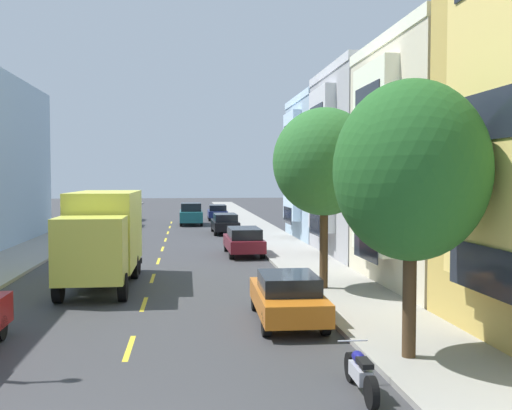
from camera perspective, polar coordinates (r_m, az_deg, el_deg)
ground_plane at (r=37.75m, az=-8.90°, el=-3.69°), size 160.00×160.00×0.00m
sidewalk_left at (r=36.73m, az=-20.19°, el=-3.89°), size 3.20×120.00×0.14m
sidewalk_right at (r=36.18m, az=2.31°, el=-3.83°), size 3.20×120.00×0.14m
lane_centerline_dashes at (r=32.30m, az=-9.27°, el=-4.77°), size 0.14×47.20×0.01m
townhouse_second_cream at (r=24.76m, az=23.54°, el=3.33°), size 11.22×8.42×9.52m
townhouse_third_dove_grey at (r=33.17m, az=18.50°, el=3.54°), size 14.54×8.42×9.91m
townhouse_fourth_powder_blue at (r=40.70m, az=11.62°, el=3.22°), size 11.92×8.42×9.58m
street_tree_nearest at (r=13.53m, az=14.85°, el=3.22°), size 3.48×3.48×6.24m
street_tree_second at (r=21.47m, az=6.66°, el=4.17°), size 3.75×3.75×6.59m
delivery_box_truck at (r=23.57m, az=-14.61°, el=-2.69°), size 2.40×7.67×3.62m
parked_suv_white at (r=51.51m, az=-13.05°, el=-0.91°), size 2.09×4.86×1.93m
parked_wagon_burgundy at (r=31.54m, az=-1.21°, el=-3.46°), size 1.90×4.73×1.50m
parked_wagon_navy at (r=57.34m, az=-3.78°, el=-0.67°), size 1.87×4.72×1.50m
parked_wagon_black at (r=43.54m, az=-3.05°, el=-1.75°), size 1.92×4.74×1.50m
parked_sedan_orange at (r=17.20m, az=3.08°, el=-8.86°), size 1.90×4.54×1.43m
parked_sedan_forest at (r=41.41m, az=-14.69°, el=-2.14°), size 1.82×4.51×1.43m
parked_wagon_sky at (r=57.65m, az=-12.43°, el=-0.71°), size 1.96×4.75×1.50m
moving_teal_sedan at (r=51.74m, az=-6.34°, el=-0.84°), size 1.95×4.80×1.93m
parked_motorcycle at (r=11.96m, az=10.14°, el=-15.82°), size 0.62×2.05×0.90m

